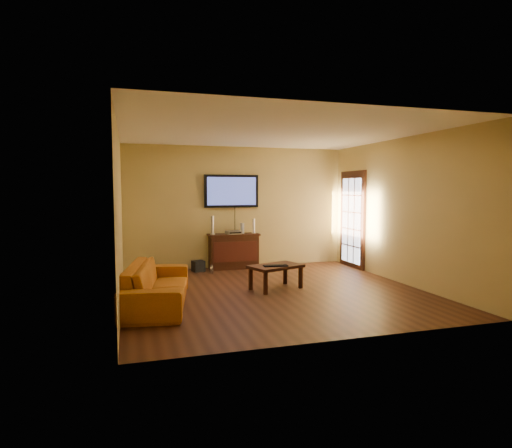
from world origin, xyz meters
name	(u,v)px	position (x,y,z in m)	size (l,w,h in m)	color
ground_plane	(274,291)	(0.00, 0.00, 0.00)	(5.00, 5.00, 0.00)	#391C10
room_walls	(263,193)	(0.00, 0.62, 1.69)	(5.00, 5.00, 5.00)	tan
french_door	(352,221)	(2.46, 1.70, 1.05)	(0.07, 1.02, 2.22)	black
media_console	(234,251)	(-0.15, 2.28, 0.39)	(1.12, 0.43, 0.77)	black
television	(231,191)	(-0.15, 2.45, 1.71)	(1.23, 0.08, 0.73)	black
coffee_table	(276,269)	(0.09, 0.14, 0.36)	(1.03, 0.82, 0.43)	black
sofa	(157,278)	(-1.97, -0.32, 0.42)	(2.13, 0.62, 0.83)	#AD5C13
speaker_left	(212,226)	(-0.62, 2.28, 0.96)	(0.11, 0.11, 0.40)	silver
speaker_right	(254,227)	(0.32, 2.29, 0.92)	(0.09, 0.09, 0.32)	silver
av_receiver	(234,232)	(-0.16, 2.25, 0.81)	(0.32, 0.23, 0.07)	silver
game_console	(242,228)	(0.05, 2.30, 0.89)	(0.05, 0.17, 0.23)	white
subwoofer	(198,266)	(-0.96, 2.14, 0.12)	(0.23, 0.23, 0.23)	black
bottle	(212,269)	(-0.73, 1.82, 0.09)	(0.07, 0.07, 0.20)	white
keyboard	(276,266)	(0.05, 0.03, 0.44)	(0.43, 0.19, 0.03)	black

